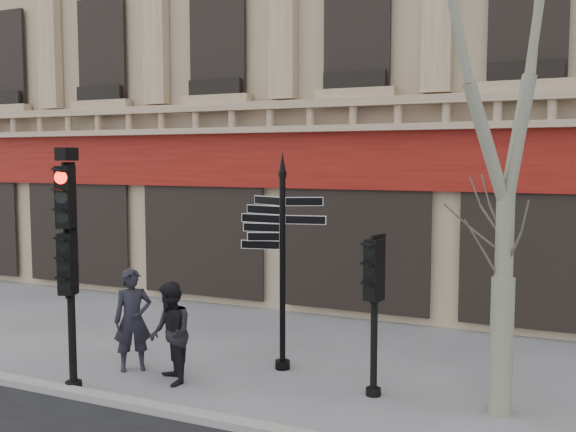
% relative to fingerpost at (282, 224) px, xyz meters
% --- Properties ---
extents(ground, '(80.00, 80.00, 0.00)m').
position_rel_fingerpost_xyz_m(ground, '(0.05, -1.10, -2.52)').
color(ground, '#5D5D62').
rests_on(ground, ground).
extents(kerb, '(80.00, 0.25, 0.12)m').
position_rel_fingerpost_xyz_m(kerb, '(0.05, -2.50, -2.46)').
color(kerb, gray).
rests_on(kerb, ground).
extents(fingerpost, '(1.62, 1.62, 3.75)m').
position_rel_fingerpost_xyz_m(fingerpost, '(0.00, 0.00, 0.00)').
color(fingerpost, black).
rests_on(fingerpost, ground).
extents(traffic_signal_main, '(0.50, 0.42, 3.80)m').
position_rel_fingerpost_xyz_m(traffic_signal_main, '(-2.57, -2.28, -0.12)').
color(traffic_signal_main, black).
rests_on(traffic_signal_main, ground).
extents(traffic_signal_secondary, '(0.46, 0.36, 2.43)m').
position_rel_fingerpost_xyz_m(traffic_signal_secondary, '(1.80, -0.56, -0.82)').
color(traffic_signal_secondary, black).
rests_on(traffic_signal_secondary, ground).
extents(plane_tree, '(2.87, 2.87, 7.63)m').
position_rel_fingerpost_xyz_m(plane_tree, '(3.65, -0.53, 2.84)').
color(plane_tree, gray).
rests_on(plane_tree, ground).
extents(pedestrian_a, '(0.76, 0.74, 1.76)m').
position_rel_fingerpost_xyz_m(pedestrian_a, '(-2.31, -1.11, -1.64)').
color(pedestrian_a, black).
rests_on(pedestrian_a, ground).
extents(pedestrian_b, '(1.01, 1.01, 1.65)m').
position_rel_fingerpost_xyz_m(pedestrian_b, '(-1.35, -1.39, -1.69)').
color(pedestrian_b, black).
rests_on(pedestrian_b, ground).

